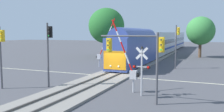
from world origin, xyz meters
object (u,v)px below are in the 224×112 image
at_px(commuter_train, 162,42).
at_px(elm_centre_background, 201,31).
at_px(traffic_signal_far_side, 177,40).
at_px(traffic_signal_near_right, 140,50).
at_px(oak_behind_train, 106,26).
at_px(crossing_signal_mast, 142,65).
at_px(traffic_signal_median, 49,44).
at_px(crossing_gate_near, 131,69).
at_px(crossing_gate_far, 101,52).
at_px(traffic_signal_near_left, 1,47).

bearing_deg(commuter_train, elm_centre_background, -25.77).
xyz_separation_m(commuter_train, traffic_signal_far_side, (5.92, -20.95, 1.17)).
height_order(traffic_signal_near_right, oak_behind_train, oak_behind_train).
xyz_separation_m(crossing_signal_mast, oak_behind_train, (-14.05, 25.21, 3.81)).
height_order(commuter_train, oak_behind_train, oak_behind_train).
xyz_separation_m(traffic_signal_far_side, traffic_signal_median, (-8.94, -15.52, -0.09)).
bearing_deg(crossing_gate_near, crossing_signal_mast, -37.10).
height_order(commuter_train, elm_centre_background, elm_centre_background).
relative_size(traffic_signal_median, traffic_signal_near_right, 1.17).
distance_m(crossing_signal_mast, traffic_signal_median, 8.46).
distance_m(traffic_signal_far_side, traffic_signal_median, 17.91).
xyz_separation_m(crossing_gate_near, traffic_signal_median, (-7.27, -1.05, 1.88)).
xyz_separation_m(crossing_signal_mast, crossing_gate_far, (-9.47, 12.93, -0.22)).
height_order(crossing_gate_near, oak_behind_train, oak_behind_train).
bearing_deg(traffic_signal_near_right, traffic_signal_far_side, 89.14).
xyz_separation_m(crossing_gate_far, traffic_signal_near_left, (-2.22, -15.24, 1.46)).
height_order(commuter_train, crossing_gate_far, crossing_gate_far).
bearing_deg(traffic_signal_near_right, oak_behind_train, 118.03).
relative_size(commuter_train, traffic_signal_far_side, 10.41).
distance_m(traffic_signal_near_right, elm_centre_background, 34.25).
bearing_deg(oak_behind_train, crossing_gate_near, -61.99).
relative_size(commuter_train, crossing_gate_far, 8.94).
bearing_deg(traffic_signal_far_side, crossing_gate_far, -166.86).
distance_m(traffic_signal_far_side, elm_centre_background, 17.21).
bearing_deg(oak_behind_train, traffic_signal_far_side, -34.13).
height_order(traffic_signal_far_side, traffic_signal_median, traffic_signal_far_side).
bearing_deg(traffic_signal_median, crossing_signal_mast, 1.68).
height_order(traffic_signal_far_side, traffic_signal_near_left, traffic_signal_far_side).
relative_size(crossing_gate_far, elm_centre_background, 0.85).
bearing_deg(traffic_signal_near_right, commuter_train, 98.46).
xyz_separation_m(traffic_signal_near_right, traffic_signal_near_left, (-12.03, -0.48, -0.04)).
bearing_deg(elm_centre_background, traffic_signal_near_left, -112.78).
distance_m(crossing_gate_far, traffic_signal_near_left, 15.47).
relative_size(crossing_signal_mast, elm_centre_background, 0.48).
bearing_deg(traffic_signal_far_side, traffic_signal_median, -119.93).
height_order(traffic_signal_median, oak_behind_train, oak_behind_train).
xyz_separation_m(traffic_signal_median, traffic_signal_near_right, (8.68, -1.59, -0.17)).
bearing_deg(crossing_gate_far, traffic_signal_near_right, -56.38).
distance_m(commuter_train, traffic_signal_near_left, 39.08).
relative_size(commuter_train, crossing_signal_mast, 15.75).
relative_size(crossing_gate_near, traffic_signal_median, 1.04).
height_order(traffic_signal_near_left, elm_centre_background, elm_centre_background).
distance_m(traffic_signal_far_side, traffic_signal_near_left, 21.46).
bearing_deg(traffic_signal_near_left, crossing_signal_mast, 11.19).
height_order(traffic_signal_near_right, elm_centre_background, elm_centre_background).
bearing_deg(traffic_signal_near_left, oak_behind_train, 94.90).
height_order(crossing_gate_far, traffic_signal_far_side, crossing_gate_far).
bearing_deg(traffic_signal_near_right, crossing_gate_far, 123.62).
bearing_deg(traffic_signal_near_left, traffic_signal_median, 31.67).
height_order(crossing_gate_far, oak_behind_train, oak_behind_train).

